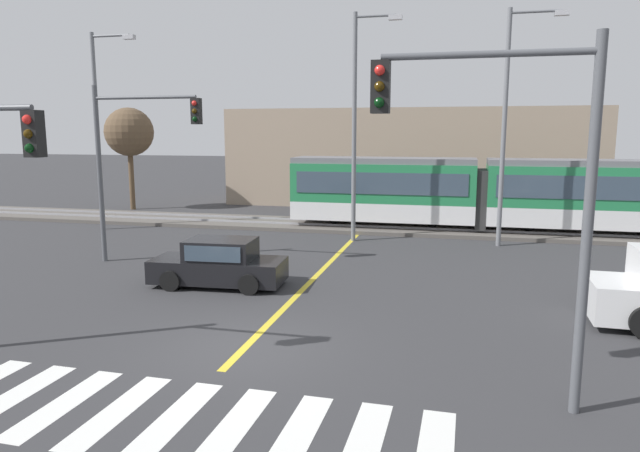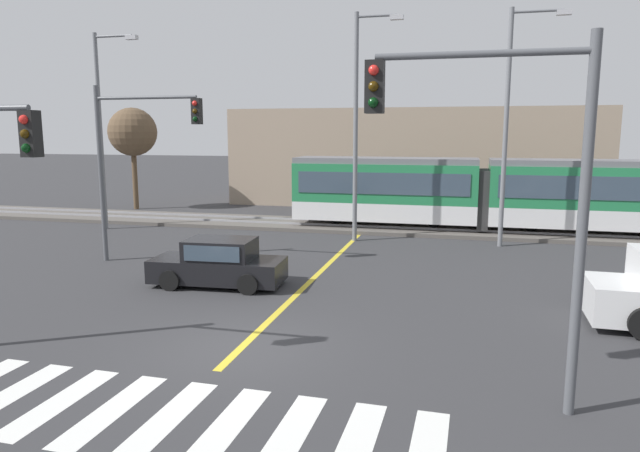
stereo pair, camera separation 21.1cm
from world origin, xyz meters
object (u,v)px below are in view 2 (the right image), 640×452
Objects in this scene: street_lamp_east at (511,116)px; bare_tree_far_west at (133,133)px; light_rail_tram at (483,191)px; sedan_crossing at (218,264)px; traffic_light_near_right at (509,166)px; street_lamp_west at (103,121)px; traffic_light_mid_left at (132,147)px; street_lamp_centre at (359,116)px.

street_lamp_east reaches higher than bare_tree_far_west.
light_rail_tram is 2.89× the size of bare_tree_far_west.
light_rail_tram is 21.72m from bare_tree_far_west.
sedan_crossing is at bearing -51.04° from bare_tree_far_west.
traffic_light_near_right is 0.67× the size of street_lamp_west.
traffic_light_mid_left is 15.97m from bare_tree_far_west.
traffic_light_near_right is at bearing -34.51° from traffic_light_mid_left.
street_lamp_west is 19.18m from street_lamp_east.
street_lamp_east is at bearing -17.40° from bare_tree_far_west.
traffic_light_mid_left reaches higher than light_rail_tram.
street_lamp_west reaches higher than light_rail_tram.
traffic_light_near_right is 30.53m from bare_tree_far_west.
bare_tree_far_west is at bearing 122.05° from traffic_light_mid_left.
street_lamp_east reaches higher than street_lamp_west.
bare_tree_far_west is at bearing 133.48° from traffic_light_near_right.
street_lamp_west is (-18.09, 15.00, 1.12)m from traffic_light_near_right.
sedan_crossing is 13.95m from street_lamp_west.
street_lamp_west is at bearing 140.34° from traffic_light_near_right.
street_lamp_west is at bearing -179.31° from street_lamp_east.
light_rail_tram is 4.79m from street_lamp_east.
sedan_crossing is 10.30m from street_lamp_centre.
bare_tree_far_west reaches higher than sedan_crossing.
traffic_light_near_right reaches higher than light_rail_tram.
sedan_crossing is 0.43× the size of street_lamp_centre.
street_lamp_east is 23.17m from bare_tree_far_west.
bare_tree_far_west is (-21.01, 22.15, 0.55)m from traffic_light_near_right.
traffic_light_mid_left is 1.02× the size of bare_tree_far_west.
traffic_light_near_right is 15.89m from street_lamp_centre.
traffic_light_mid_left reaches higher than bare_tree_far_west.
street_lamp_east reaches higher than sedan_crossing.
street_lamp_east is (1.09, 15.23, 1.25)m from traffic_light_near_right.
street_lamp_east is at bearing 0.69° from street_lamp_west.
street_lamp_centre reaches higher than light_rail_tram.
street_lamp_centre is 17.33m from bare_tree_far_west.
traffic_light_mid_left is 0.66× the size of street_lamp_east.
traffic_light_mid_left is (-4.31, 2.28, 3.63)m from sedan_crossing.
traffic_light_mid_left is 15.19m from street_lamp_east.
traffic_light_near_right is 0.66× the size of street_lamp_east.
street_lamp_east is at bearing 43.66° from sedan_crossing.
street_lamp_east reaches higher than light_rail_tram.
light_rail_tram is 2.87× the size of traffic_light_near_right.
street_lamp_east is at bearing 85.90° from traffic_light_near_right.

